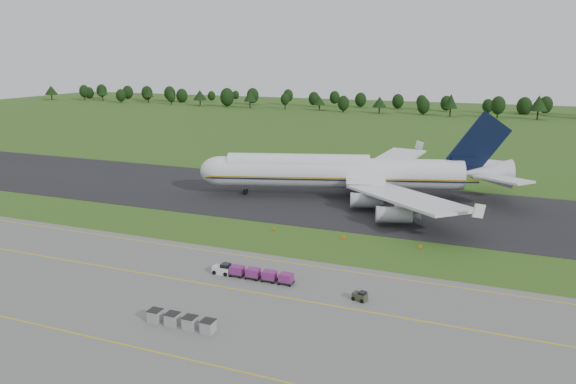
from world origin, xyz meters
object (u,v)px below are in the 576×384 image
at_px(aircraft, 345,172).
at_px(utility_cart, 360,297).
at_px(edge_markers, 344,237).
at_px(baggage_train, 251,273).
at_px(uld_row, 181,321).

bearing_deg(aircraft, utility_cart, -71.57).
bearing_deg(edge_markers, baggage_train, -107.98).
distance_m(aircraft, utility_cart, 55.24).
relative_size(aircraft, uld_row, 7.93).
height_order(aircraft, baggage_train, aircraft).
xyz_separation_m(baggage_train, uld_row, (-1.26, -16.25, -0.05)).
height_order(uld_row, edge_markers, uld_row).
bearing_deg(utility_cart, baggage_train, 175.32).
bearing_deg(uld_row, utility_cart, 40.44).
xyz_separation_m(baggage_train, edge_markers, (7.16, 22.08, -0.59)).
bearing_deg(edge_markers, uld_row, -102.39).
xyz_separation_m(utility_cart, uld_row, (-17.51, -14.92, 0.26)).
xyz_separation_m(aircraft, utility_cart, (17.39, -52.19, -5.02)).
xyz_separation_m(uld_row, edge_markers, (8.42, 38.33, -0.54)).
bearing_deg(baggage_train, uld_row, -94.43).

